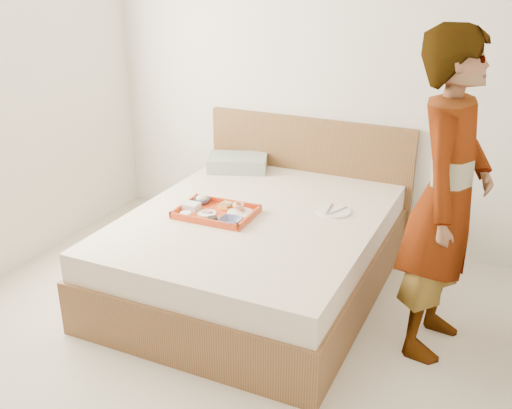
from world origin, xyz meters
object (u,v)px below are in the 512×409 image
object	(u,v)px
tray	(216,212)
bed	(256,251)
dinner_plate	(334,211)
person	(447,199)

from	to	relation	value
tray	bed	bearing A→B (deg)	23.80
tray	dinner_plate	bearing A→B (deg)	27.29
bed	person	distance (m)	1.36
dinner_plate	bed	bearing A→B (deg)	-149.58
dinner_plate	person	size ratio (longest dim) A/B	0.13
dinner_plate	person	distance (m)	0.92
dinner_plate	tray	bearing A→B (deg)	-151.31
tray	dinner_plate	xyz separation A→B (m)	(0.68, 0.37, -0.02)
tray	dinner_plate	distance (m)	0.77
bed	dinner_plate	distance (m)	0.59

